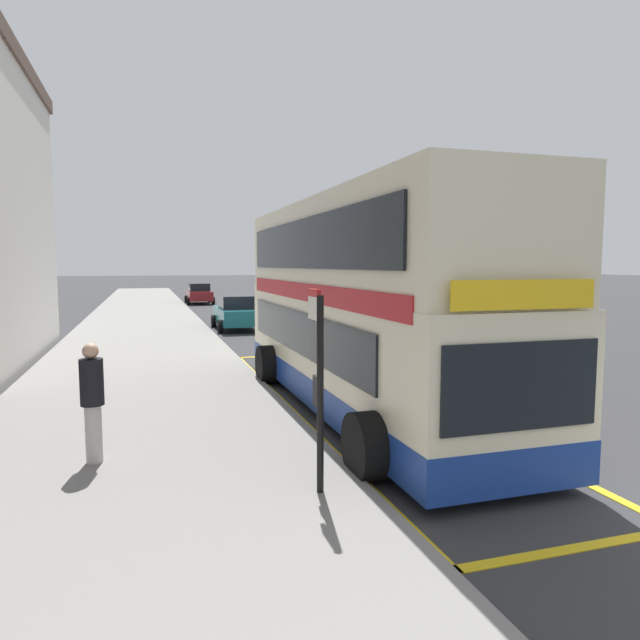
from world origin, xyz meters
name	(u,v)px	position (x,y,z in m)	size (l,w,h in m)	color
ground_plane	(257,313)	(0.00, 32.00, 0.00)	(260.00, 260.00, 0.00)	#333335
pavement_near	(143,315)	(-7.00, 32.00, 0.07)	(6.00, 76.00, 0.14)	gray
double_decker_bus	(360,312)	(-2.46, 7.59, 2.06)	(3.25, 10.88, 4.40)	beige
bus_bay_markings	(353,402)	(-2.43, 8.02, 0.01)	(3.14, 13.79, 0.01)	gold
bus_stop_sign	(318,373)	(-4.71, 3.27, 1.69)	(0.09, 0.51, 2.62)	black
parked_car_grey_far	(310,303)	(2.54, 28.49, 0.80)	(2.09, 4.20, 1.62)	slate
parked_car_teal_across	(237,313)	(-2.68, 23.10, 0.80)	(2.09, 4.20, 1.62)	#196066
parked_car_maroon_behind	(199,294)	(-2.76, 41.62, 0.80)	(2.09, 4.20, 1.62)	maroon
pedestrian_waiting_near_sign	(92,398)	(-7.60, 5.23, 1.12)	(0.34, 0.34, 1.79)	#B7B2AD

